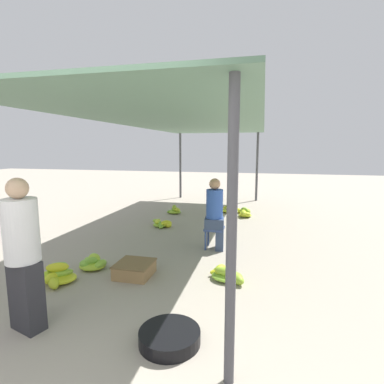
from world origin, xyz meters
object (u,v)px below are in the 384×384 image
Objects in this scene: vendor_foreground at (23,253)px; stool at (214,232)px; vendor_seated at (215,213)px; crate_near at (135,269)px; banana_pile_left_1 at (162,224)px; banana_pile_right_1 at (231,209)px; banana_pile_right_0 at (227,274)px; basin_black at (170,337)px; banana_pile_left_3 at (92,263)px; banana_pile_left_2 at (175,210)px; banana_pile_right_2 at (245,213)px; banana_pile_left_0 at (57,276)px.

vendor_foreground is 3.96× the size of stool.
crate_near is (-0.94, -1.44, -0.57)m from vendor_seated.
banana_pile_right_1 is (1.41, 1.99, 0.00)m from banana_pile_left_1.
vendor_seated is at bearing 56.70° from crate_near.
banana_pile_right_0 is (0.37, -1.26, -0.59)m from vendor_seated.
basin_black is (0.02, -2.76, -0.25)m from stool.
crate_near is (-0.93, -1.44, -0.22)m from stool.
banana_pile_left_3 and crate_near have the same top height.
banana_pile_left_2 is (-1.54, 2.61, -0.22)m from stool.
banana_pile_right_1 reaches higher than banana_pile_right_0.
banana_pile_right_2 is 0.81× the size of crate_near.
banana_pile_right_0 is at bearing 7.94° from crate_near.
vendor_seated is 3.24m from banana_pile_right_1.
banana_pile_left_3 reaches higher than basin_black.
vendor_seated is 1.88× the size of banana_pile_right_1.
banana_pile_left_1 is at bearing 89.63° from vendor_foreground.
banana_pile_right_1 reaches higher than banana_pile_left_3.
banana_pile_left_0 is 0.61m from banana_pile_left_3.
stool is at bearing 38.36° from banana_pile_left_3.
banana_pile_left_3 is 1.13× the size of banana_pile_right_2.
stool reaches higher than basin_black.
banana_pile_left_1 is at bearing 84.26° from banana_pile_left_3.
banana_pile_right_1 is at bearing 95.13° from banana_pile_right_0.
banana_pile_right_1 is (1.43, 6.05, -0.73)m from vendor_foreground.
crate_near is (0.61, -4.05, 0.00)m from banana_pile_left_2.
crate_near is at bearing -107.81° from banana_pile_right_2.
stool is 2.77m from basin_black.
crate_near reaches higher than banana_pile_left_1.
banana_pile_right_1 is 0.67m from banana_pile_right_2.
vendor_foreground is at bearing -175.78° from basin_black.
basin_black is 1.25× the size of banana_pile_left_3.
stool is 0.57× the size of banana_pile_right_1.
basin_black is 1.12× the size of banana_pile_left_0.
banana_pile_left_0 is 0.90× the size of banana_pile_left_1.
banana_pile_left_1 is (0.44, 3.09, -0.02)m from banana_pile_left_0.
vendor_seated is at bearing -6.33° from stool.
vendor_seated is at bearing 106.22° from banana_pile_right_0.
banana_pile_left_2 is at bearing 98.59° from crate_near.
vendor_foreground is at bearing -116.78° from stool.
banana_pile_left_3 is 4.80m from banana_pile_right_1.
vendor_seated is 2.28× the size of banana_pile_right_0.
banana_pile_left_1 is 0.84× the size of banana_pile_right_1.
banana_pile_right_2 reaches higher than basin_black.
banana_pile_left_2 is 1.10× the size of banana_pile_right_2.
stool reaches higher than banana_pile_right_0.
banana_pile_left_3 is (-0.25, -2.51, 0.00)m from banana_pile_left_1.
banana_pile_right_2 reaches higher than banana_pile_left_3.
crate_near is at bearing 69.92° from vendor_foreground.
banana_pile_left_2 is 0.98× the size of banana_pile_left_3.
vendor_foreground is 1.72m from banana_pile_left_3.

